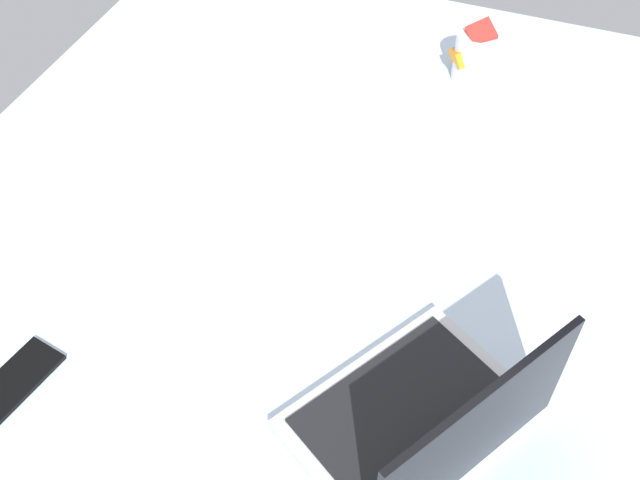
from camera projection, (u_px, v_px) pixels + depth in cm
name	position (u px, v px, depth cm)	size (l,w,h in cm)	color
bed_mattress	(289.00, 283.00, 137.33)	(180.00, 140.00, 18.00)	silver
laptop	(425.00, 420.00, 103.93)	(40.14, 36.74, 23.00)	#B7BABC
snack_cup	(475.00, 55.00, 159.96)	(9.69, 10.55, 14.29)	silver
cell_phone	(16.00, 380.00, 112.81)	(6.80, 14.00, 0.80)	black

